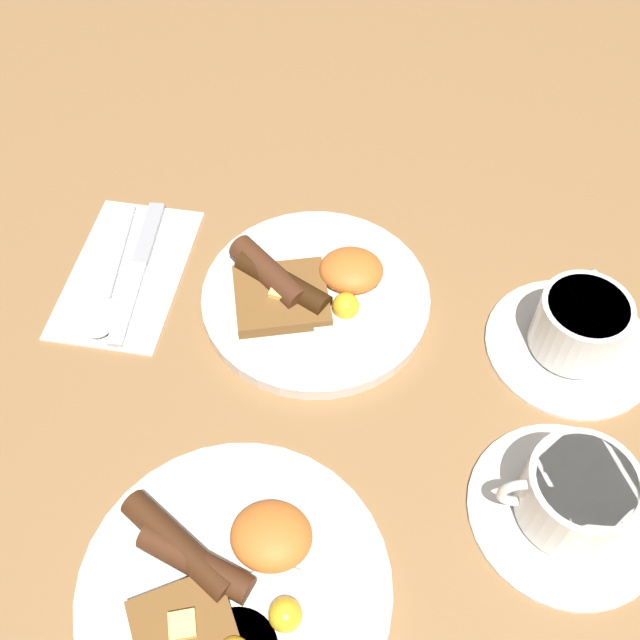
# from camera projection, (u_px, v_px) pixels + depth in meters

# --- Properties ---
(ground_plane) EXTENTS (3.00, 3.00, 0.00)m
(ground_plane) POSITION_uv_depth(u_px,v_px,m) (316.00, 303.00, 0.77)
(ground_plane) COLOR olive
(breakfast_plate_near) EXTENTS (0.23, 0.23, 0.04)m
(breakfast_plate_near) POSITION_uv_depth(u_px,v_px,m) (313.00, 293.00, 0.76)
(breakfast_plate_near) COLOR silver
(breakfast_plate_near) RESTS_ON ground_plane
(breakfast_plate_far) EXTENTS (0.25, 0.25, 0.04)m
(breakfast_plate_far) POSITION_uv_depth(u_px,v_px,m) (233.00, 586.00, 0.59)
(breakfast_plate_far) COLOR silver
(breakfast_plate_far) RESTS_ON ground_plane
(teacup_near) EXTENTS (0.17, 0.17, 0.07)m
(teacup_near) POSITION_uv_depth(u_px,v_px,m) (577.00, 331.00, 0.72)
(teacup_near) COLOR silver
(teacup_near) RESTS_ON ground_plane
(teacup_far) EXTENTS (0.17, 0.17, 0.07)m
(teacup_far) POSITION_uv_depth(u_px,v_px,m) (573.00, 499.00, 0.61)
(teacup_far) COLOR silver
(teacup_far) RESTS_ON ground_plane
(napkin) EXTENTS (0.13, 0.20, 0.01)m
(napkin) POSITION_uv_depth(u_px,v_px,m) (127.00, 272.00, 0.79)
(napkin) COLOR white
(napkin) RESTS_ON ground_plane
(knife) EXTENTS (0.02, 0.19, 0.01)m
(knife) POSITION_uv_depth(u_px,v_px,m) (140.00, 262.00, 0.80)
(knife) COLOR silver
(knife) RESTS_ON napkin
(spoon) EXTENTS (0.04, 0.18, 0.01)m
(spoon) POSITION_uv_depth(u_px,v_px,m) (105.00, 303.00, 0.76)
(spoon) COLOR silver
(spoon) RESTS_ON napkin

